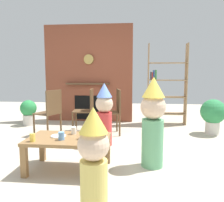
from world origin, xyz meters
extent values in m
plane|color=#BCB29E|center=(0.00, 0.00, 0.00)|extent=(12.00, 12.00, 0.00)
cube|color=brown|center=(-0.67, 2.60, 1.20)|extent=(2.20, 0.18, 2.40)
cube|color=black|center=(-0.67, 2.50, 0.35)|extent=(0.70, 0.02, 0.60)
cube|color=brown|center=(-0.67, 2.46, 0.95)|extent=(1.10, 0.10, 0.04)
cylinder|color=tan|center=(-0.64, 2.48, 1.55)|extent=(0.24, 0.04, 0.24)
cube|color=#9E7A51|center=(0.81, 2.40, 0.95)|extent=(0.02, 0.28, 1.90)
cube|color=#9E7A51|center=(1.69, 2.40, 0.95)|extent=(0.02, 0.28, 1.90)
cube|color=#9E7A51|center=(1.25, 2.40, 0.25)|extent=(0.86, 0.28, 0.02)
cube|color=#9E7A51|center=(1.25, 2.40, 0.65)|extent=(0.86, 0.28, 0.02)
cube|color=#9E7A51|center=(1.25, 2.40, 1.05)|extent=(0.86, 0.28, 0.02)
cube|color=#9E7A51|center=(1.25, 2.40, 1.45)|extent=(0.86, 0.28, 0.02)
cube|color=#B23333|center=(0.87, 2.40, 0.38)|extent=(0.03, 0.20, 0.24)
cube|color=#3359A5|center=(0.92, 2.40, 0.35)|extent=(0.04, 0.20, 0.18)
cube|color=#3F8C4C|center=(0.97, 2.40, 0.39)|extent=(0.04, 0.20, 0.25)
cube|color=gold|center=(0.87, 2.40, 0.78)|extent=(0.03, 0.20, 0.25)
cube|color=#8C4C99|center=(0.91, 2.40, 0.77)|extent=(0.02, 0.20, 0.23)
cube|color=#D87F3F|center=(0.95, 2.40, 0.75)|extent=(0.04, 0.20, 0.18)
cube|color=#4C4C51|center=(0.87, 2.40, 1.15)|extent=(0.02, 0.20, 0.18)
cube|color=#B23333|center=(0.90, 2.40, 1.15)|extent=(0.02, 0.20, 0.18)
cube|color=#3359A5|center=(0.93, 2.40, 1.17)|extent=(0.02, 0.20, 0.22)
cube|color=#3F8C4C|center=(0.98, 2.40, 1.18)|extent=(0.04, 0.20, 0.23)
cube|color=olive|center=(-0.31, -0.45, 0.40)|extent=(1.01, 0.63, 0.04)
cube|color=olive|center=(-0.77, -0.72, 0.19)|extent=(0.07, 0.07, 0.38)
cube|color=olive|center=(0.15, -0.72, 0.19)|extent=(0.07, 0.07, 0.38)
cube|color=olive|center=(-0.77, -0.18, 0.19)|extent=(0.07, 0.07, 0.38)
cube|color=olive|center=(0.15, -0.18, 0.19)|extent=(0.07, 0.07, 0.38)
cylinder|color=#669EE0|center=(-0.37, -0.56, 0.47)|extent=(0.07, 0.07, 0.10)
cylinder|color=#F2CC4C|center=(-0.69, -0.66, 0.47)|extent=(0.06, 0.06, 0.10)
cylinder|color=#F2CC4C|center=(-0.12, -0.50, 0.47)|extent=(0.07, 0.07, 0.10)
cylinder|color=silver|center=(-0.29, -0.29, 0.47)|extent=(0.07, 0.07, 0.10)
cylinder|color=white|center=(-0.45, -0.42, 0.43)|extent=(0.19, 0.19, 0.01)
cylinder|color=white|center=(-0.09, -0.30, 0.43)|extent=(0.21, 0.21, 0.01)
cone|color=#EAC68C|center=(0.08, -0.50, 0.46)|extent=(0.10, 0.10, 0.09)
cube|color=silver|center=(-0.07, -0.64, 0.42)|extent=(0.15, 0.07, 0.01)
cylinder|color=#E0CC66|center=(0.19, -1.42, 0.26)|extent=(0.23, 0.23, 0.51)
sphere|color=beige|center=(0.19, -1.42, 0.65)|extent=(0.27, 0.27, 0.27)
cone|color=#F2D14C|center=(0.19, -1.42, 0.86)|extent=(0.24, 0.24, 0.21)
cylinder|color=#66B27F|center=(0.75, -0.23, 0.32)|extent=(0.28, 0.28, 0.63)
sphere|color=beige|center=(0.75, -0.23, 0.79)|extent=(0.33, 0.33, 0.33)
cone|color=#F2D14C|center=(0.75, -0.23, 1.05)|extent=(0.29, 0.29, 0.26)
cylinder|color=#D13838|center=(0.00, 0.59, 0.28)|extent=(0.25, 0.25, 0.57)
sphere|color=beige|center=(0.00, 0.59, 0.71)|extent=(0.29, 0.29, 0.29)
cone|color=#668CE5|center=(0.00, 0.59, 0.94)|extent=(0.26, 0.26, 0.23)
cube|color=brown|center=(-1.20, 1.10, 0.44)|extent=(0.53, 0.53, 0.02)
cube|color=brown|center=(-1.03, 1.03, 0.68)|extent=(0.19, 0.38, 0.45)
cylinder|color=brown|center=(-1.29, 1.34, 0.21)|extent=(0.04, 0.04, 0.43)
cylinder|color=brown|center=(-1.43, 1.01, 0.21)|extent=(0.04, 0.04, 0.43)
cylinder|color=brown|center=(-0.96, 1.20, 0.21)|extent=(0.04, 0.04, 0.43)
cylinder|color=brown|center=(-1.10, 0.87, 0.21)|extent=(0.04, 0.04, 0.43)
cube|color=brown|center=(-0.56, 1.43, 0.44)|extent=(0.43, 0.43, 0.02)
cube|color=brown|center=(-0.38, 1.45, 0.68)|extent=(0.06, 0.40, 0.45)
cylinder|color=brown|center=(-0.75, 1.60, 0.21)|extent=(0.04, 0.04, 0.43)
cylinder|color=brown|center=(-0.73, 1.24, 0.21)|extent=(0.04, 0.04, 0.43)
cylinder|color=brown|center=(-0.40, 1.62, 0.21)|extent=(0.04, 0.04, 0.43)
cylinder|color=brown|center=(-0.37, 1.27, 0.21)|extent=(0.04, 0.04, 0.43)
cube|color=brown|center=(0.00, 1.32, 0.44)|extent=(0.48, 0.48, 0.02)
cube|color=brown|center=(0.18, 1.36, 0.68)|extent=(0.12, 0.40, 0.45)
cylinder|color=brown|center=(-0.21, 1.45, 0.21)|extent=(0.04, 0.04, 0.43)
cylinder|color=brown|center=(-0.13, 1.10, 0.21)|extent=(0.04, 0.04, 0.43)
cylinder|color=brown|center=(0.14, 1.54, 0.21)|extent=(0.04, 0.04, 0.43)
cylinder|color=brown|center=(0.22, 1.18, 0.21)|extent=(0.04, 0.04, 0.43)
cylinder|color=beige|center=(2.06, 1.54, 0.12)|extent=(0.27, 0.27, 0.25)
sphere|color=#2E854A|center=(2.06, 1.54, 0.46)|extent=(0.49, 0.49, 0.49)
cylinder|color=beige|center=(-1.97, 1.92, 0.12)|extent=(0.27, 0.27, 0.25)
sphere|color=#2C8F49|center=(-1.97, 1.92, 0.40)|extent=(0.37, 0.37, 0.37)
camera|label=1|loc=(0.53, -3.24, 1.24)|focal=37.50mm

